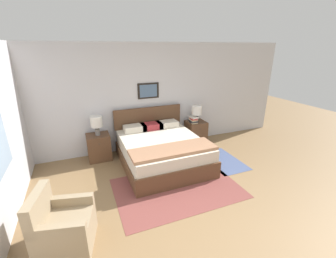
{
  "coord_description": "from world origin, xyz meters",
  "views": [
    {
      "loc": [
        -1.62,
        -2.13,
        2.49
      ],
      "look_at": [
        -0.05,
        1.73,
        0.96
      ],
      "focal_mm": 24.0,
      "sensor_mm": 36.0,
      "label": 1
    }
  ],
  "objects_px": {
    "nightstand_near_window": "(99,147)",
    "nightstand_by_door": "(196,132)",
    "bed": "(162,150)",
    "table_lamp_by_door": "(197,111)",
    "armchair": "(63,227)",
    "table_lamp_near_window": "(96,123)"
  },
  "relations": [
    {
      "from": "bed",
      "to": "nightstand_near_window",
      "type": "bearing_deg",
      "value": 149.21
    },
    {
      "from": "nightstand_near_window",
      "to": "nightstand_by_door",
      "type": "bearing_deg",
      "value": 0.0
    },
    {
      "from": "nightstand_near_window",
      "to": "table_lamp_by_door",
      "type": "xyz_separation_m",
      "value": [
        2.54,
        -0.01,
        0.6
      ]
    },
    {
      "from": "table_lamp_near_window",
      "to": "nightstand_by_door",
      "type": "bearing_deg",
      "value": 0.21
    },
    {
      "from": "nightstand_by_door",
      "to": "nightstand_near_window",
      "type": "bearing_deg",
      "value": 180.0
    },
    {
      "from": "table_lamp_near_window",
      "to": "table_lamp_by_door",
      "type": "relative_size",
      "value": 1.0
    },
    {
      "from": "table_lamp_by_door",
      "to": "nightstand_by_door",
      "type": "bearing_deg",
      "value": 72.19
    },
    {
      "from": "nightstand_near_window",
      "to": "nightstand_by_door",
      "type": "height_order",
      "value": "same"
    },
    {
      "from": "armchair",
      "to": "nightstand_near_window",
      "type": "relative_size",
      "value": 1.38
    },
    {
      "from": "bed",
      "to": "armchair",
      "type": "distance_m",
      "value": 2.55
    },
    {
      "from": "bed",
      "to": "table_lamp_by_door",
      "type": "relative_size",
      "value": 4.53
    },
    {
      "from": "nightstand_near_window",
      "to": "table_lamp_near_window",
      "type": "relative_size",
      "value": 1.37
    },
    {
      "from": "bed",
      "to": "table_lamp_near_window",
      "type": "height_order",
      "value": "bed"
    },
    {
      "from": "nightstand_near_window",
      "to": "table_lamp_near_window",
      "type": "height_order",
      "value": "table_lamp_near_window"
    },
    {
      "from": "armchair",
      "to": "nightstand_by_door",
      "type": "height_order",
      "value": "armchair"
    },
    {
      "from": "table_lamp_near_window",
      "to": "nightstand_near_window",
      "type": "bearing_deg",
      "value": 125.99
    },
    {
      "from": "bed",
      "to": "nightstand_by_door",
      "type": "xyz_separation_m",
      "value": [
        1.27,
        0.76,
        -0.02
      ]
    },
    {
      "from": "table_lamp_near_window",
      "to": "table_lamp_by_door",
      "type": "bearing_deg",
      "value": 0.0
    },
    {
      "from": "nightstand_by_door",
      "to": "table_lamp_near_window",
      "type": "height_order",
      "value": "table_lamp_near_window"
    },
    {
      "from": "table_lamp_near_window",
      "to": "armchair",
      "type": "bearing_deg",
      "value": -106.86
    },
    {
      "from": "nightstand_near_window",
      "to": "nightstand_by_door",
      "type": "xyz_separation_m",
      "value": [
        2.55,
        0.0,
        0.0
      ]
    },
    {
      "from": "nightstand_by_door",
      "to": "table_lamp_near_window",
      "type": "relative_size",
      "value": 1.37
    }
  ]
}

